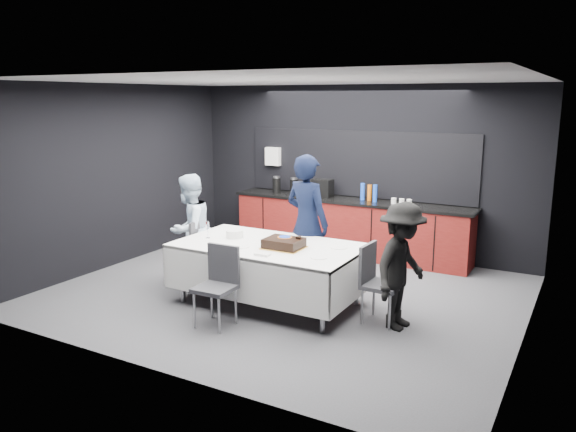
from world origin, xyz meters
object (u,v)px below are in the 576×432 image
object	(u,v)px
chair_near	(219,279)
cake_assembly	(284,243)
plate_stack	(235,234)
champagne_flute	(207,226)
party_table	(269,255)
person_right	(402,266)
chair_left	(192,247)
chair_right	(376,278)
person_center	(307,223)
person_left	(190,229)

from	to	relation	value
chair_near	cake_assembly	bearing A→B (deg)	61.59
plate_stack	champagne_flute	xyz separation A→B (m)	(-0.29, -0.19, 0.11)
party_table	person_right	world-z (taller)	person_right
cake_assembly	champagne_flute	bearing A→B (deg)	-177.57
party_table	champagne_flute	size ratio (longest dim) A/B	10.36
chair_left	chair_right	distance (m)	2.74
chair_near	person_center	world-z (taller)	person_center
chair_left	chair_near	size ratio (longest dim) A/B	1.00
chair_near	person_right	size ratio (longest dim) A/B	0.63
person_right	chair_left	bearing A→B (deg)	96.94
cake_assembly	chair_near	bearing A→B (deg)	-118.41
party_table	person_center	world-z (taller)	person_center
plate_stack	person_right	bearing A→B (deg)	-0.47
champagne_flute	plate_stack	bearing A→B (deg)	33.50
chair_left	chair_right	world-z (taller)	same
chair_left	chair_near	world-z (taller)	same
party_table	champagne_flute	world-z (taller)	champagne_flute
chair_left	chair_right	bearing A→B (deg)	-0.65
person_center	person_left	world-z (taller)	person_center
chair_left	champagne_flute	bearing A→B (deg)	-27.50
party_table	chair_near	distance (m)	0.87
chair_right	chair_left	bearing A→B (deg)	179.35
champagne_flute	chair_right	size ratio (longest dim) A/B	0.24
chair_right	person_center	bearing A→B (deg)	152.32
cake_assembly	champagne_flute	distance (m)	1.13
cake_assembly	chair_left	world-z (taller)	cake_assembly
cake_assembly	chair_right	bearing A→B (deg)	8.41
person_center	person_right	world-z (taller)	person_center
chair_near	person_right	bearing A→B (deg)	25.89
plate_stack	party_table	bearing A→B (deg)	-7.74
champagne_flute	person_center	distance (m)	1.34
plate_stack	person_left	xyz separation A→B (m)	(-0.84, 0.11, -0.06)
plate_stack	champagne_flute	bearing A→B (deg)	-146.50
cake_assembly	person_left	distance (m)	1.69
party_table	person_center	distance (m)	0.82
party_table	chair_near	bearing A→B (deg)	-100.88
chair_left	person_right	size ratio (longest dim) A/B	0.63
chair_near	person_left	distance (m)	1.64
cake_assembly	person_center	world-z (taller)	person_center
champagne_flute	person_left	world-z (taller)	person_left
person_left	plate_stack	bearing A→B (deg)	78.92
cake_assembly	chair_right	distance (m)	1.19
person_left	person_center	bearing A→B (deg)	106.08
chair_left	person_left	bearing A→B (deg)	142.73
person_center	party_table	bearing A→B (deg)	90.97
cake_assembly	person_center	size ratio (longest dim) A/B	0.26
champagne_flute	chair_right	xyz separation A→B (m)	(2.26, 0.22, -0.40)
party_table	chair_left	world-z (taller)	chair_left
champagne_flute	chair_near	world-z (taller)	champagne_flute
person_right	party_table	bearing A→B (deg)	100.25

